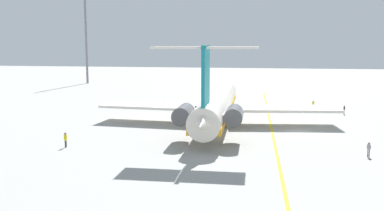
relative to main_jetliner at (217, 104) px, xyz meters
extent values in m
plane|color=#9E9E99|center=(-2.82, -12.43, -3.36)|extent=(332.42, 332.42, 0.00)
cylinder|color=silver|center=(1.19, 0.03, -0.05)|extent=(37.27, 5.02, 3.96)
cone|color=silver|center=(19.76, 0.56, -0.05)|extent=(4.24, 3.92, 3.81)
cone|color=silver|center=(-17.39, -0.49, 0.30)|extent=(5.88, 3.53, 3.37)
cube|color=orange|center=(1.19, 0.03, -0.94)|extent=(36.44, 5.08, 0.87)
cube|color=silver|center=(1.72, 10.30, -0.75)|extent=(7.44, 16.94, 0.40)
cube|color=silver|center=(2.30, -10.18, -0.75)|extent=(8.33, 17.20, 0.40)
cylinder|color=#515156|center=(-11.70, 2.86, 0.25)|extent=(5.02, 2.44, 2.30)
cube|color=silver|center=(-11.68, 2.17, 0.25)|extent=(3.01, 1.35, 0.48)
cylinder|color=#515156|center=(-11.52, -3.52, 0.25)|extent=(5.02, 2.44, 2.30)
cube|color=silver|center=(-11.54, -2.83, 0.25)|extent=(3.01, 1.35, 0.48)
cube|color=teal|center=(-14.91, -0.42, 5.44)|extent=(5.38, 0.55, 7.02)
cube|color=silver|center=(-15.42, 2.74, 8.67)|extent=(3.88, 5.89, 0.28)
cube|color=silver|center=(-15.24, -3.61, 8.67)|extent=(3.88, 5.89, 0.28)
cylinder|color=black|center=(12.54, 0.36, -1.85)|extent=(0.44, 0.44, 3.01)
cylinder|color=black|center=(-0.14, 3.17, -1.85)|extent=(0.44, 0.44, 3.01)
cylinder|color=black|center=(0.04, -3.17, -1.85)|extent=(0.44, 0.44, 3.01)
cylinder|color=black|center=(-17.07, 16.34, -2.92)|extent=(0.11, 0.11, 0.87)
cylinder|color=black|center=(-17.21, 16.40, -2.92)|extent=(0.11, 0.11, 0.87)
cylinder|color=yellow|center=(-17.14, 16.37, -2.14)|extent=(0.29, 0.29, 0.69)
sphere|color=brown|center=(-17.14, 16.37, -1.66)|extent=(0.27, 0.27, 0.27)
cylinder|color=yellow|center=(-16.96, 16.30, -2.11)|extent=(0.08, 0.08, 0.59)
cylinder|color=yellow|center=(-17.32, 16.45, -2.11)|extent=(0.08, 0.08, 0.59)
cylinder|color=black|center=(20.46, -16.24, -2.95)|extent=(0.10, 0.10, 0.81)
cylinder|color=black|center=(20.42, -16.38, -2.95)|extent=(0.10, 0.10, 0.81)
cylinder|color=yellow|center=(20.44, -16.31, -2.23)|extent=(0.27, 0.27, 0.64)
sphere|color=tan|center=(20.44, -16.31, -1.79)|extent=(0.25, 0.25, 0.25)
cylinder|color=yellow|center=(20.49, -16.14, -2.20)|extent=(0.07, 0.07, 0.54)
cylinder|color=yellow|center=(20.39, -16.48, -2.20)|extent=(0.07, 0.07, 0.54)
cylinder|color=black|center=(-15.48, -18.89, -2.96)|extent=(0.10, 0.10, 0.79)
cylinder|color=black|center=(-15.44, -18.76, -2.96)|extent=(0.10, 0.10, 0.79)
cylinder|color=gray|center=(-15.46, -18.83, -2.25)|extent=(0.27, 0.27, 0.63)
sphere|color=#8C6647|center=(-15.46, -18.83, -1.82)|extent=(0.25, 0.25, 0.25)
cylinder|color=gray|center=(-15.52, -18.99, -2.22)|extent=(0.07, 0.07, 0.53)
cylinder|color=gray|center=(-15.41, -18.66, -2.22)|extent=(0.07, 0.07, 0.53)
cylinder|color=black|center=(14.64, -21.12, -2.97)|extent=(0.10, 0.10, 0.78)
cylinder|color=black|center=(14.77, -21.08, -2.97)|extent=(0.10, 0.10, 0.78)
cylinder|color=#262628|center=(14.70, -21.10, -2.27)|extent=(0.26, 0.26, 0.62)
sphere|color=tan|center=(14.70, -21.10, -1.84)|extent=(0.24, 0.24, 0.24)
cylinder|color=#262628|center=(14.54, -21.16, -2.24)|extent=(0.07, 0.07, 0.53)
cylinder|color=#262628|center=(14.87, -21.04, -2.24)|extent=(0.07, 0.07, 0.53)
cone|color=#EA590F|center=(20.31, 21.98, -3.08)|extent=(0.40, 0.40, 0.55)
cone|color=#EA590F|center=(23.21, -18.40, -3.08)|extent=(0.40, 0.40, 0.55)
cone|color=#EA590F|center=(23.03, 13.76, -3.08)|extent=(0.40, 0.40, 0.55)
cube|color=gold|center=(1.19, -8.23, -3.35)|extent=(93.80, 3.55, 0.01)
cylinder|color=slate|center=(65.62, 49.36, 11.43)|extent=(0.70, 0.70, 29.57)
camera|label=1|loc=(-65.16, -7.64, 9.08)|focal=40.65mm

